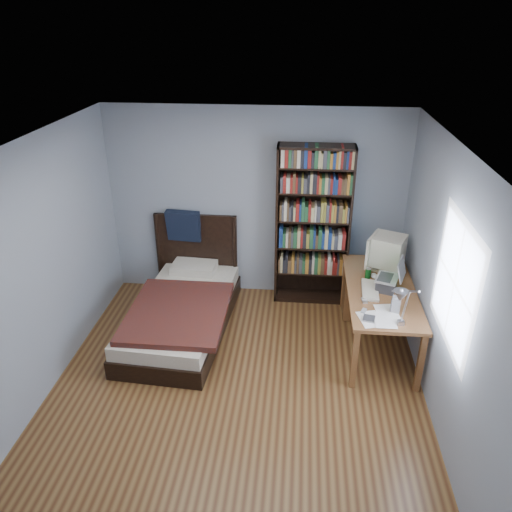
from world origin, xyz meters
name	(u,v)px	position (x,y,z in m)	size (l,w,h in m)	color
room	(237,285)	(0.03, 0.00, 1.25)	(4.20, 4.24, 2.50)	#4D2B16
desk	(373,292)	(1.50, 1.45, 0.42)	(0.75, 1.67, 0.73)	brown
crt_monitor	(386,251)	(1.59, 1.44, 0.98)	(0.51, 0.47, 0.44)	beige
laptop	(388,281)	(1.57, 0.97, 0.83)	(0.38, 0.35, 0.36)	#2D2D30
desk_lamp	(401,299)	(1.48, -0.10, 1.25)	(0.25, 0.55, 0.65)	#99999E
keyboard	(370,290)	(1.37, 0.91, 0.75)	(0.17, 0.45, 0.03)	#BFB69F
speaker	(396,305)	(1.58, 0.51, 0.82)	(0.09, 0.09, 0.17)	gray
soda_can	(368,273)	(1.38, 1.22, 0.79)	(0.06, 0.06, 0.12)	#07391B
mouse	(374,276)	(1.46, 1.24, 0.75)	(0.07, 0.12, 0.04)	silver
phone_silver	(364,301)	(1.29, 0.69, 0.74)	(0.05, 0.10, 0.02)	silver
phone_grey	(364,311)	(1.26, 0.49, 0.74)	(0.04, 0.09, 0.02)	gray
external_drive	(369,319)	(1.30, 0.34, 0.74)	(0.11, 0.11, 0.02)	gray
bookshelf	(313,227)	(0.74, 1.94, 1.04)	(0.94, 0.30, 2.08)	black
bed	(183,308)	(-0.80, 1.13, 0.25)	(1.18, 2.16, 1.16)	black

